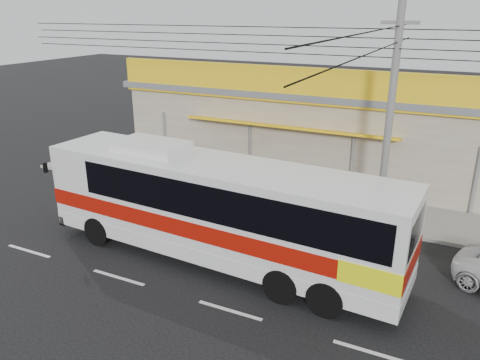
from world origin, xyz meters
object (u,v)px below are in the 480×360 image
object	(u,v)px
coach_bus	(222,205)
motorbike_red	(223,176)
utility_pole	(398,42)
motorbike_dark	(130,169)

from	to	relation	value
coach_bus	motorbike_red	world-z (taller)	coach_bus
motorbike_red	utility_pole	world-z (taller)	utility_pole
coach_bus	motorbike_dark	bearing A→B (deg)	151.36
motorbike_dark	utility_pole	distance (m)	13.46
coach_bus	motorbike_red	size ratio (longest dim) A/B	6.60
coach_bus	utility_pole	bearing A→B (deg)	53.18
motorbike_red	motorbike_dark	size ratio (longest dim) A/B	1.02
coach_bus	motorbike_dark	xyz separation A→B (m)	(-7.64, 4.80, -1.35)
motorbike_red	motorbike_dark	bearing A→B (deg)	101.27
coach_bus	motorbike_dark	world-z (taller)	coach_bus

